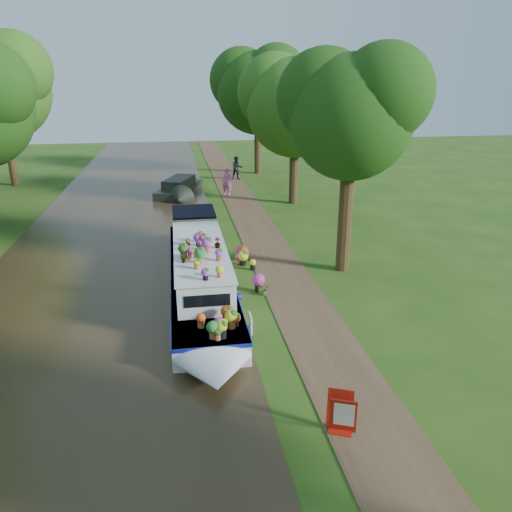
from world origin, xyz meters
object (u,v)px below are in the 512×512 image
(plant_boat, at_px, (201,274))
(second_boat, at_px, (179,188))
(pedestrian_dark, at_px, (237,168))
(pedestrian_pink, at_px, (227,182))
(sandwich_board, at_px, (342,415))

(plant_boat, bearing_deg, second_boat, 91.65)
(second_boat, relative_size, pedestrian_dark, 3.58)
(plant_boat, xyz_separation_m, pedestrian_pink, (2.75, 16.59, 0.12))
(plant_boat, relative_size, second_boat, 2.07)
(plant_boat, height_order, second_boat, plant_boat)
(plant_boat, xyz_separation_m, sandwich_board, (2.70, -8.15, -0.39))
(second_boat, height_order, pedestrian_dark, pedestrian_dark)
(plant_boat, relative_size, pedestrian_pink, 7.21)
(plant_boat, height_order, pedestrian_pink, plant_boat)
(pedestrian_pink, bearing_deg, plant_boat, -81.67)
(second_boat, height_order, sandwich_board, second_boat)
(pedestrian_dark, bearing_deg, sandwich_board, -96.65)
(pedestrian_pink, relative_size, pedestrian_dark, 1.03)
(second_boat, bearing_deg, pedestrian_dark, 66.56)
(sandwich_board, bearing_deg, second_boat, 120.09)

